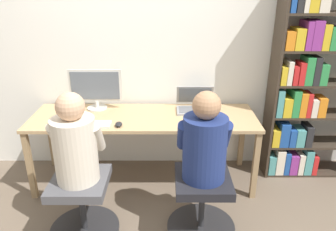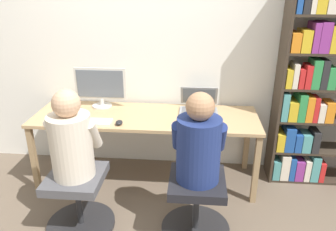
% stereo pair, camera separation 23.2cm
% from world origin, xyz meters
% --- Properties ---
extents(ground_plane, '(14.00, 14.00, 0.00)m').
position_xyz_m(ground_plane, '(0.00, 0.00, 0.00)').
color(ground_plane, brown).
extents(wall_back, '(10.00, 0.05, 2.60)m').
position_xyz_m(wall_back, '(0.00, 0.73, 1.30)').
color(wall_back, silver).
rests_on(wall_back, ground_plane).
extents(desk, '(2.13, 0.67, 0.71)m').
position_xyz_m(desk, '(0.00, 0.33, 0.64)').
color(desk, tan).
rests_on(desk, ground_plane).
extents(desktop_monitor, '(0.52, 0.20, 0.40)m').
position_xyz_m(desktop_monitor, '(-0.48, 0.53, 0.91)').
color(desktop_monitor, beige).
rests_on(desktop_monitor, desk).
extents(laptop, '(0.37, 0.33, 0.22)m').
position_xyz_m(laptop, '(0.50, 0.50, 0.75)').
color(laptop, gray).
rests_on(laptop, desk).
extents(keyboard, '(0.39, 0.15, 0.03)m').
position_xyz_m(keyboard, '(-0.48, 0.11, 0.72)').
color(keyboard, silver).
rests_on(keyboard, desk).
extents(computer_mouse_by_keyboard, '(0.06, 0.09, 0.04)m').
position_xyz_m(computer_mouse_by_keyboard, '(-0.20, 0.10, 0.72)').
color(computer_mouse_by_keyboard, black).
rests_on(computer_mouse_by_keyboard, desk).
extents(office_chair_left, '(0.56, 0.56, 0.50)m').
position_xyz_m(office_chair_left, '(-0.45, -0.41, 0.26)').
color(office_chair_left, '#262628').
rests_on(office_chair_left, ground_plane).
extents(office_chair_right, '(0.56, 0.56, 0.50)m').
position_xyz_m(office_chair_right, '(0.50, -0.39, 0.26)').
color(office_chair_right, '#262628').
rests_on(office_chair_right, ground_plane).
extents(person_at_monitor, '(0.39, 0.34, 0.69)m').
position_xyz_m(person_at_monitor, '(-0.45, -0.41, 0.80)').
color(person_at_monitor, beige).
rests_on(person_at_monitor, office_chair_left).
extents(person_at_laptop, '(0.40, 0.34, 0.69)m').
position_xyz_m(person_at_laptop, '(0.50, -0.38, 0.80)').
color(person_at_laptop, navy).
rests_on(person_at_laptop, office_chair_right).
extents(bookshelf, '(0.93, 0.29, 1.96)m').
position_xyz_m(bookshelf, '(1.58, 0.48, 0.94)').
color(bookshelf, '#382D23').
rests_on(bookshelf, ground_plane).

